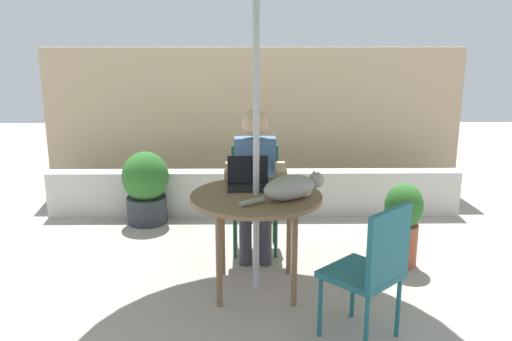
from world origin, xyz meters
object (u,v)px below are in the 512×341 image
chair_occupied (255,190)px  potted_plant_by_chair (403,221)px  chair_empty (374,264)px  laptop (248,178)px  person_seated (255,175)px  potted_plant_near_fence (146,186)px  cat (293,187)px  patio_table (256,204)px

chair_occupied → potted_plant_by_chair: (1.17, -0.41, -0.14)m
chair_empty → laptop: 1.22m
laptop → person_seated: bearing=82.5°
person_seated → laptop: 0.46m
potted_plant_near_fence → potted_plant_by_chair: potted_plant_near_fence is taller
laptop → potted_plant_near_fence: (-0.99, 1.21, -0.42)m
cat → potted_plant_near_fence: size_ratio=0.84×
person_seated → cat: (0.25, -0.76, 0.12)m
cat → patio_table: bearing=158.5°
chair_occupied → chair_empty: bearing=-65.8°
person_seated → laptop: person_seated is taller
chair_occupied → potted_plant_by_chair: chair_occupied is taller
patio_table → potted_plant_near_fence: bearing=126.3°
potted_plant_near_fence → chair_empty: bearing=-51.0°
person_seated → cat: bearing=-71.9°
chair_empty → laptop: laptop is taller
chair_empty → cat: bearing=125.5°
chair_empty → potted_plant_near_fence: (-1.73, 2.13, -0.14)m
cat → potted_plant_by_chair: bearing=28.8°
patio_table → person_seated: bearing=90.0°
cat → potted_plant_by_chair: 1.14m
chair_empty → potted_plant_near_fence: 2.75m
chair_empty → chair_occupied: bearing=114.2°
patio_table → chair_occupied: (0.00, 0.82, -0.14)m
patio_table → laptop: 0.25m
chair_occupied → person_seated: size_ratio=0.72×
laptop → chair_occupied: bearing=84.5°
cat → potted_plant_by_chair: (0.92, 0.50, -0.44)m
cat → potted_plant_by_chair: size_ratio=0.87×
chair_empty → potted_plant_near_fence: bearing=129.0°
potted_plant_by_chair → cat: bearing=-151.2°
patio_table → laptop: size_ratio=3.05×
chair_empty → cat: size_ratio=1.48×
chair_occupied → patio_table: bearing=-90.0°
potted_plant_near_fence → patio_table: bearing=-53.7°
potted_plant_by_chair → laptop: bearing=-170.9°
chair_occupied → laptop: size_ratio=2.87×
patio_table → cat: bearing=-21.5°
laptop → cat: size_ratio=0.51×
chair_empty → cat: cat is taller
cat → potted_plant_near_fence: bearing=130.4°
potted_plant_by_chair → chair_empty: bearing=-113.3°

